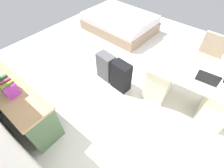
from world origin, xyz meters
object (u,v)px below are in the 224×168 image
(desk, at_px, (188,90))
(suitcase_black, at_px, (121,76))
(office_chair, at_px, (205,61))
(suitcase_spare_grey, at_px, (106,67))
(credenza, at_px, (15,100))
(laptop, at_px, (207,79))
(computer_mouse, at_px, (189,72))
(bed, at_px, (120,22))

(desk, relative_size, suitcase_black, 2.44)
(office_chair, bearing_deg, suitcase_spare_grey, 40.57)
(suitcase_black, bearing_deg, suitcase_spare_grey, -0.73)
(desk, relative_size, credenza, 0.83)
(suitcase_black, height_order, laptop, laptop)
(office_chair, height_order, computer_mouse, office_chair)
(suitcase_black, distance_m, suitcase_spare_grey, 0.42)
(desk, distance_m, bed, 2.89)
(desk, bearing_deg, laptop, 167.25)
(office_chair, xyz_separation_m, laptop, (-0.20, 0.96, 0.37))
(credenza, distance_m, computer_mouse, 2.83)
(desk, relative_size, suitcase_spare_grey, 2.57)
(office_chair, xyz_separation_m, bed, (2.50, -0.46, -0.18))
(credenza, relative_size, laptop, 5.45)
(suitcase_black, distance_m, computer_mouse, 1.19)
(credenza, relative_size, bed, 0.93)
(laptop, bearing_deg, suitcase_black, 16.12)
(computer_mouse, bearing_deg, office_chair, -99.50)
(bed, distance_m, suitcase_spare_grey, 2.02)
(laptop, xyz_separation_m, computer_mouse, (0.26, -0.02, -0.03))
(suitcase_spare_grey, relative_size, computer_mouse, 5.83)
(desk, xyz_separation_m, suitcase_spare_grey, (1.54, 0.37, -0.10))
(office_chair, xyz_separation_m, credenza, (2.05, 2.93, -0.05))
(suitcase_black, relative_size, suitcase_spare_grey, 1.05)
(credenza, bearing_deg, suitcase_black, -120.94)
(bed, height_order, suitcase_spare_grey, suitcase_spare_grey)
(bed, bearing_deg, suitcase_spare_grey, 119.42)
(desk, relative_size, office_chair, 1.59)
(suitcase_black, bearing_deg, bed, -47.32)
(suitcase_black, relative_size, laptop, 1.86)
(suitcase_spare_grey, distance_m, computer_mouse, 1.56)
(credenza, xyz_separation_m, suitcase_spare_grey, (-0.54, -1.63, -0.08))
(credenza, height_order, bed, credenza)
(laptop, height_order, computer_mouse, laptop)
(bed, distance_m, suitcase_black, 2.28)
(office_chair, distance_m, suitcase_black, 1.73)
(office_chair, relative_size, laptop, 2.85)
(office_chair, height_order, laptop, laptop)
(suitcase_black, bearing_deg, laptop, -159.36)
(laptop, bearing_deg, credenza, 41.22)
(suitcase_spare_grey, bearing_deg, office_chair, -133.66)
(suitcase_spare_grey, xyz_separation_m, computer_mouse, (-1.45, -0.35, 0.46))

